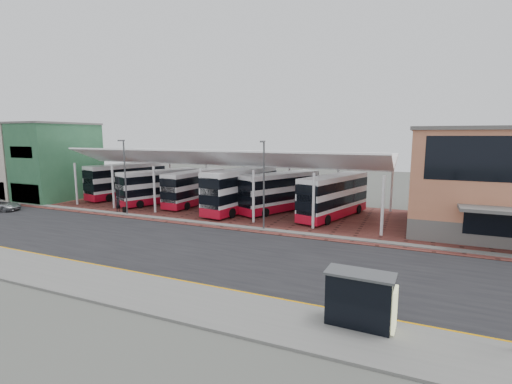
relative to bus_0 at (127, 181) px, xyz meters
The scene contains 22 objects.
ground 26.94m from the bus_0, 34.47° to the right, with size 140.00×140.00×0.00m, color #4B4D47.
road 27.51m from the bus_0, 36.19° to the right, with size 120.00×14.00×0.02m, color black.
forecourt 24.33m from the bus_0, ahead, with size 72.00×16.00×0.06m, color brown.
sidewalk 32.86m from the bus_0, 47.55° to the right, with size 120.00×4.00×0.14m, color slate.
north_kerb 23.99m from the bus_0, 22.11° to the right, with size 120.00×0.80×0.14m, color slate.
yellow_line_near 31.42m from the bus_0, 45.08° to the right, with size 120.00×0.12×0.01m, color #F7A200.
yellow_line_far 31.21m from the bus_0, 44.69° to the right, with size 120.00×0.12×0.01m, color #F7A200.
canopy 16.53m from the bus_0, ahead, with size 37.00×11.63×7.07m.
shop_green 9.35m from the bus_0, 151.86° to the right, with size 6.40×10.20×10.22m.
shop_cream 15.24m from the bus_0, 163.66° to the right, with size 6.40×10.20×10.22m.
lamp_west 12.23m from the bus_0, 47.66° to the right, with size 0.16×0.90×8.07m.
lamp_east 25.79m from the bus_0, 20.28° to the right, with size 0.16×0.90×8.07m.
bus_0 is the anchor object (origin of this frame).
bus_1 7.40m from the bus_0, 16.40° to the right, with size 5.99×10.29×4.19m.
bus_2 11.66m from the bus_0, ahead, with size 2.93×10.19×4.15m.
bus_3 18.67m from the bus_0, ahead, with size 4.31×11.80×4.75m.
bus_4 22.64m from the bus_0, ahead, with size 6.69×10.54×4.33m.
bus_5 28.87m from the bus_0, ahead, with size 5.41×10.94×4.40m.
silver_car 14.68m from the bus_0, 117.65° to the right, with size 2.05×4.44×1.23m, color #A7A9AE.
pedestrian 10.18m from the bus_0, 52.92° to the right, with size 0.61×0.40×1.68m, color black.
suitcase 10.95m from the bus_0, 49.08° to the right, with size 0.36×0.26×0.62m, color black.
bus_shelter 42.05m from the bus_0, 33.92° to the right, with size 3.10×1.52×2.43m.
Camera 1 is at (14.54, -24.05, 8.52)m, focal length 26.00 mm.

